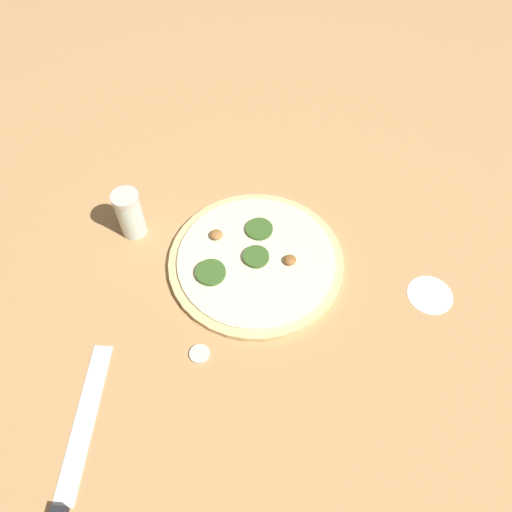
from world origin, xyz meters
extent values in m
plane|color=tan|center=(0.00, 0.00, 0.00)|extent=(3.00, 3.00, 0.00)
cylinder|color=#D6B77A|center=(0.00, 0.00, 0.01)|extent=(0.31, 0.31, 0.01)
cylinder|color=beige|center=(0.00, 0.00, 0.01)|extent=(0.28, 0.28, 0.00)
cylinder|color=#385B23|center=(0.00, 0.00, 0.02)|extent=(0.05, 0.05, 0.01)
ellipsoid|color=brown|center=(-0.03, 0.05, 0.02)|extent=(0.02, 0.02, 0.01)
ellipsoid|color=#996633|center=(0.01, -0.09, 0.02)|extent=(0.02, 0.02, 0.01)
cylinder|color=#385B23|center=(0.08, -0.04, 0.02)|extent=(0.05, 0.05, 0.01)
cylinder|color=#385B23|center=(-0.05, -0.04, 0.02)|extent=(0.05, 0.05, 0.01)
cube|color=silver|center=(0.38, -0.01, 0.00)|extent=(0.21, 0.17, 0.00)
cylinder|color=silver|center=(0.09, -0.22, 0.04)|extent=(0.05, 0.05, 0.09)
cylinder|color=beige|center=(0.09, -0.22, 0.09)|extent=(0.05, 0.05, 0.01)
cylinder|color=beige|center=(0.19, 0.05, 0.00)|extent=(0.03, 0.03, 0.01)
cylinder|color=white|center=(-0.14, 0.27, 0.00)|extent=(0.08, 0.08, 0.00)
camera|label=1|loc=(0.39, 0.33, 0.74)|focal=35.00mm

